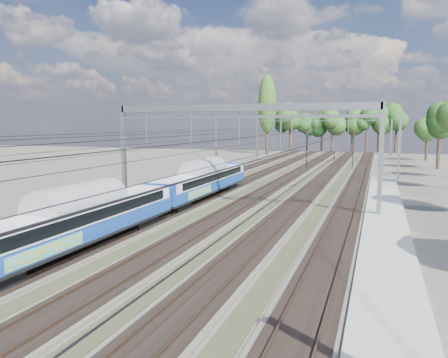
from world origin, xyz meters
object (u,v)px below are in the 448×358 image
(emu_train, at_px, (74,215))
(signal_far, at_px, (353,146))
(worker, at_px, (334,157))
(signal_near, at_px, (307,146))

(emu_train, bearing_deg, signal_far, 77.59)
(emu_train, xyz_separation_m, signal_far, (11.87, 53.94, 1.43))
(worker, bearing_deg, signal_far, -162.07)
(emu_train, distance_m, signal_near, 49.38)
(signal_near, bearing_deg, worker, 66.57)
(emu_train, height_order, worker, emu_train)
(emu_train, bearing_deg, worker, 83.83)
(signal_near, height_order, signal_far, signal_near)
(worker, distance_m, signal_near, 20.65)
(signal_far, bearing_deg, worker, 128.74)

